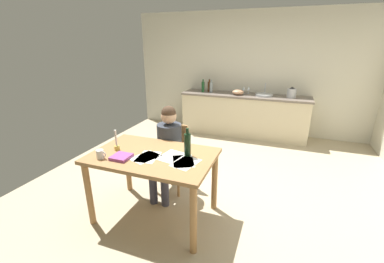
{
  "coord_description": "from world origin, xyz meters",
  "views": [
    {
      "loc": [
        0.78,
        -3.11,
        1.94
      ],
      "look_at": [
        -0.29,
        -0.24,
        0.85
      ],
      "focal_mm": 23.33,
      "sensor_mm": 36.0,
      "label": 1
    }
  ],
  "objects_px": {
    "dining_table": "(153,164)",
    "bottle_oil": "(203,87)",
    "person_seated": "(168,146)",
    "wine_bottle_on_table": "(187,144)",
    "coffee_mug": "(100,154)",
    "bottle_wine_red": "(211,87)",
    "chair_at_table": "(172,154)",
    "bottle_vinegar": "(209,86)",
    "sink_unit": "(264,95)",
    "stovetop_kettle": "(292,93)",
    "candlestick": "(117,145)",
    "wine_glass_by_kettle": "(244,88)",
    "mixing_bowl": "(238,92)",
    "book_magazine": "(121,157)",
    "wine_glass_near_sink": "(249,88)"
  },
  "relations": [
    {
      "from": "person_seated",
      "to": "wine_glass_by_kettle",
      "type": "relative_size",
      "value": 7.76
    },
    {
      "from": "stovetop_kettle",
      "to": "book_magazine",
      "type": "bearing_deg",
      "value": -116.32
    },
    {
      "from": "wine_glass_near_sink",
      "to": "stovetop_kettle",
      "type": "bearing_deg",
      "value": -9.73
    },
    {
      "from": "wine_bottle_on_table",
      "to": "chair_at_table",
      "type": "bearing_deg",
      "value": 128.35
    },
    {
      "from": "wine_bottle_on_table",
      "to": "coffee_mug",
      "type": "bearing_deg",
      "value": -155.08
    },
    {
      "from": "candlestick",
      "to": "bottle_vinegar",
      "type": "distance_m",
      "value": 3.28
    },
    {
      "from": "dining_table",
      "to": "bottle_oil",
      "type": "xyz_separation_m",
      "value": [
        -0.44,
        3.14,
        0.34
      ]
    },
    {
      "from": "mixing_bowl",
      "to": "stovetop_kettle",
      "type": "distance_m",
      "value": 1.06
    },
    {
      "from": "person_seated",
      "to": "wine_bottle_on_table",
      "type": "height_order",
      "value": "person_seated"
    },
    {
      "from": "chair_at_table",
      "to": "wine_glass_by_kettle",
      "type": "relative_size",
      "value": 5.77
    },
    {
      "from": "bottle_oil",
      "to": "coffee_mug",
      "type": "bearing_deg",
      "value": -90.31
    },
    {
      "from": "dining_table",
      "to": "wine_bottle_on_table",
      "type": "bearing_deg",
      "value": 15.98
    },
    {
      "from": "bottle_vinegar",
      "to": "wine_glass_by_kettle",
      "type": "xyz_separation_m",
      "value": [
        0.76,
        0.09,
        -0.01
      ]
    },
    {
      "from": "coffee_mug",
      "to": "sink_unit",
      "type": "height_order",
      "value": "sink_unit"
    },
    {
      "from": "candlestick",
      "to": "wine_glass_by_kettle",
      "type": "bearing_deg",
      "value": 75.54
    },
    {
      "from": "candlestick",
      "to": "dining_table",
      "type": "bearing_deg",
      "value": 4.49
    },
    {
      "from": "person_seated",
      "to": "bottle_wine_red",
      "type": "distance_m",
      "value": 2.67
    },
    {
      "from": "bottle_wine_red",
      "to": "mixing_bowl",
      "type": "relative_size",
      "value": 1.14
    },
    {
      "from": "chair_at_table",
      "to": "sink_unit",
      "type": "distance_m",
      "value": 2.72
    },
    {
      "from": "dining_table",
      "to": "book_magazine",
      "type": "height_order",
      "value": "book_magazine"
    },
    {
      "from": "stovetop_kettle",
      "to": "coffee_mug",
      "type": "bearing_deg",
      "value": -118.46
    },
    {
      "from": "candlestick",
      "to": "book_magazine",
      "type": "xyz_separation_m",
      "value": [
        0.18,
        -0.17,
        -0.05
      ]
    },
    {
      "from": "wine_bottle_on_table",
      "to": "bottle_oil",
      "type": "height_order",
      "value": "bottle_oil"
    },
    {
      "from": "dining_table",
      "to": "coffee_mug",
      "type": "distance_m",
      "value": 0.56
    },
    {
      "from": "wine_glass_near_sink",
      "to": "candlestick",
      "type": "bearing_deg",
      "value": -106.16
    },
    {
      "from": "bottle_vinegar",
      "to": "wine_glass_near_sink",
      "type": "xyz_separation_m",
      "value": [
        0.86,
        0.09,
        -0.01
      ]
    },
    {
      "from": "coffee_mug",
      "to": "bottle_wine_red",
      "type": "distance_m",
      "value": 3.46
    },
    {
      "from": "coffee_mug",
      "to": "wine_glass_by_kettle",
      "type": "xyz_separation_m",
      "value": [
        0.89,
        3.61,
        0.17
      ]
    },
    {
      "from": "book_magazine",
      "to": "wine_bottle_on_table",
      "type": "relative_size",
      "value": 0.62
    },
    {
      "from": "book_magazine",
      "to": "wine_glass_by_kettle",
      "type": "relative_size",
      "value": 1.23
    },
    {
      "from": "dining_table",
      "to": "sink_unit",
      "type": "xyz_separation_m",
      "value": [
        0.88,
        3.18,
        0.24
      ]
    },
    {
      "from": "candlestick",
      "to": "stovetop_kettle",
      "type": "xyz_separation_m",
      "value": [
        1.85,
        3.21,
        0.14
      ]
    },
    {
      "from": "sink_unit",
      "to": "mixing_bowl",
      "type": "bearing_deg",
      "value": -171.57
    },
    {
      "from": "wine_bottle_on_table",
      "to": "wine_glass_near_sink",
      "type": "relative_size",
      "value": 2.0
    },
    {
      "from": "stovetop_kettle",
      "to": "wine_glass_near_sink",
      "type": "relative_size",
      "value": 1.43
    },
    {
      "from": "chair_at_table",
      "to": "bottle_vinegar",
      "type": "xyz_separation_m",
      "value": [
        -0.24,
        2.57,
        0.52
      ]
    },
    {
      "from": "dining_table",
      "to": "person_seated",
      "type": "bearing_deg",
      "value": 97.97
    },
    {
      "from": "wine_bottle_on_table",
      "to": "bottle_vinegar",
      "type": "bearing_deg",
      "value": 102.46
    },
    {
      "from": "book_magazine",
      "to": "bottle_oil",
      "type": "bearing_deg",
      "value": 93.29
    },
    {
      "from": "bottle_oil",
      "to": "dining_table",
      "type": "bearing_deg",
      "value": -81.98
    },
    {
      "from": "person_seated",
      "to": "wine_bottle_on_table",
      "type": "relative_size",
      "value": 3.89
    },
    {
      "from": "candlestick",
      "to": "stovetop_kettle",
      "type": "relative_size",
      "value": 1.08
    },
    {
      "from": "wine_bottle_on_table",
      "to": "wine_glass_near_sink",
      "type": "xyz_separation_m",
      "value": [
        0.17,
        3.22,
        0.08
      ]
    },
    {
      "from": "wine_glass_near_sink",
      "to": "wine_glass_by_kettle",
      "type": "bearing_deg",
      "value": 180.0
    },
    {
      "from": "wine_glass_by_kettle",
      "to": "stovetop_kettle",
      "type": "bearing_deg",
      "value": -8.68
    },
    {
      "from": "chair_at_table",
      "to": "book_magazine",
      "type": "bearing_deg",
      "value": -101.63
    },
    {
      "from": "bottle_vinegar",
      "to": "coffee_mug",
      "type": "bearing_deg",
      "value": -92.24
    },
    {
      "from": "chair_at_table",
      "to": "sink_unit",
      "type": "relative_size",
      "value": 2.47
    },
    {
      "from": "coffee_mug",
      "to": "wine_glass_near_sink",
      "type": "xyz_separation_m",
      "value": [
        1.0,
        3.61,
        0.17
      ]
    },
    {
      "from": "sink_unit",
      "to": "stovetop_kettle",
      "type": "relative_size",
      "value": 1.64
    }
  ]
}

